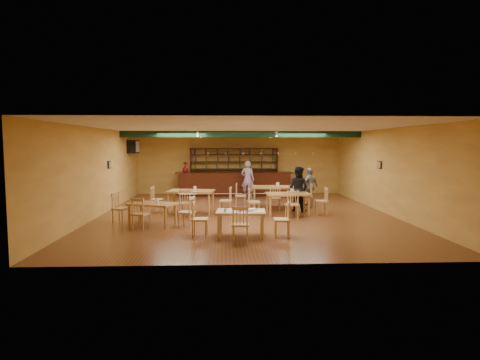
{
  "coord_description": "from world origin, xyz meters",
  "views": [
    {
      "loc": [
        -0.72,
        -13.94,
        2.42
      ],
      "look_at": [
        -0.15,
        0.6,
        1.15
      ],
      "focal_mm": 29.95,
      "sensor_mm": 36.0,
      "label": 1
    }
  ],
  "objects_px": {
    "bar_counter": "(234,184)",
    "dining_table_a": "(191,202)",
    "dining_table_d": "(288,204)",
    "patron_bar": "(248,179)",
    "dining_table_c": "(153,214)",
    "dining_table_b": "(274,197)",
    "near_table": "(241,224)",
    "patron_right_a": "(298,189)"
  },
  "relations": [
    {
      "from": "dining_table_c",
      "to": "dining_table_d",
      "type": "distance_m",
      "value": 4.73
    },
    {
      "from": "bar_counter",
      "to": "near_table",
      "type": "height_order",
      "value": "bar_counter"
    },
    {
      "from": "dining_table_d",
      "to": "patron_right_a",
      "type": "relative_size",
      "value": 0.91
    },
    {
      "from": "dining_table_a",
      "to": "patron_right_a",
      "type": "bearing_deg",
      "value": 11.98
    },
    {
      "from": "near_table",
      "to": "patron_bar",
      "type": "relative_size",
      "value": 0.75
    },
    {
      "from": "bar_counter",
      "to": "patron_right_a",
      "type": "bearing_deg",
      "value": -63.9
    },
    {
      "from": "dining_table_c",
      "to": "dining_table_d",
      "type": "xyz_separation_m",
      "value": [
        4.39,
        1.74,
        0.04
      ]
    },
    {
      "from": "bar_counter",
      "to": "dining_table_a",
      "type": "height_order",
      "value": "bar_counter"
    },
    {
      "from": "dining_table_a",
      "to": "patron_bar",
      "type": "bearing_deg",
      "value": 68.59
    },
    {
      "from": "bar_counter",
      "to": "dining_table_b",
      "type": "xyz_separation_m",
      "value": [
        1.43,
        -3.75,
        -0.15
      ]
    },
    {
      "from": "dining_table_d",
      "to": "patron_bar",
      "type": "bearing_deg",
      "value": 102.47
    },
    {
      "from": "dining_table_a",
      "to": "dining_table_c",
      "type": "height_order",
      "value": "dining_table_a"
    },
    {
      "from": "near_table",
      "to": "dining_table_c",
      "type": "bearing_deg",
      "value": 152.28
    },
    {
      "from": "dining_table_c",
      "to": "patron_right_a",
      "type": "bearing_deg",
      "value": 46.74
    },
    {
      "from": "dining_table_b",
      "to": "dining_table_c",
      "type": "distance_m",
      "value": 5.24
    },
    {
      "from": "near_table",
      "to": "patron_bar",
      "type": "bearing_deg",
      "value": 89.03
    },
    {
      "from": "dining_table_a",
      "to": "near_table",
      "type": "bearing_deg",
      "value": -58.58
    },
    {
      "from": "dining_table_d",
      "to": "near_table",
      "type": "xyz_separation_m",
      "value": [
        -1.78,
        -3.33,
        -0.03
      ]
    },
    {
      "from": "patron_bar",
      "to": "dining_table_b",
      "type": "bearing_deg",
      "value": 120.97
    },
    {
      "from": "dining_table_c",
      "to": "patron_right_a",
      "type": "height_order",
      "value": "patron_right_a"
    },
    {
      "from": "dining_table_a",
      "to": "patron_bar",
      "type": "height_order",
      "value": "patron_bar"
    },
    {
      "from": "dining_table_c",
      "to": "dining_table_b",
      "type": "bearing_deg",
      "value": 58.59
    },
    {
      "from": "dining_table_b",
      "to": "dining_table_d",
      "type": "xyz_separation_m",
      "value": [
        0.31,
        -1.53,
        -0.04
      ]
    },
    {
      "from": "dining_table_d",
      "to": "patron_right_a",
      "type": "height_order",
      "value": "patron_right_a"
    },
    {
      "from": "bar_counter",
      "to": "patron_bar",
      "type": "distance_m",
      "value": 1.05
    },
    {
      "from": "dining_table_c",
      "to": "near_table",
      "type": "xyz_separation_m",
      "value": [
        2.61,
        -1.59,
        0.0
      ]
    },
    {
      "from": "dining_table_c",
      "to": "dining_table_a",
      "type": "bearing_deg",
      "value": 86.13
    },
    {
      "from": "dining_table_d",
      "to": "patron_bar",
      "type": "height_order",
      "value": "patron_bar"
    },
    {
      "from": "dining_table_d",
      "to": "near_table",
      "type": "relative_size",
      "value": 1.17
    },
    {
      "from": "patron_bar",
      "to": "bar_counter",
      "type": "bearing_deg",
      "value": -39.86
    },
    {
      "from": "dining_table_b",
      "to": "near_table",
      "type": "height_order",
      "value": "dining_table_b"
    },
    {
      "from": "bar_counter",
      "to": "near_table",
      "type": "distance_m",
      "value": 8.62
    },
    {
      "from": "near_table",
      "to": "patron_bar",
      "type": "height_order",
      "value": "patron_bar"
    },
    {
      "from": "dining_table_a",
      "to": "bar_counter",
      "type": "bearing_deg",
      "value": 78.92
    },
    {
      "from": "patron_bar",
      "to": "patron_right_a",
      "type": "bearing_deg",
      "value": 128.67
    },
    {
      "from": "dining_table_a",
      "to": "dining_table_d",
      "type": "height_order",
      "value": "dining_table_a"
    },
    {
      "from": "patron_bar",
      "to": "patron_right_a",
      "type": "relative_size",
      "value": 1.04
    },
    {
      "from": "bar_counter",
      "to": "dining_table_a",
      "type": "xyz_separation_m",
      "value": [
        -1.68,
        -4.82,
        -0.16
      ]
    },
    {
      "from": "dining_table_b",
      "to": "near_table",
      "type": "distance_m",
      "value": 5.08
    },
    {
      "from": "dining_table_a",
      "to": "dining_table_c",
      "type": "bearing_deg",
      "value": -105.61
    },
    {
      "from": "patron_bar",
      "to": "patron_right_a",
      "type": "height_order",
      "value": "patron_bar"
    },
    {
      "from": "dining_table_a",
      "to": "dining_table_d",
      "type": "bearing_deg",
      "value": 0.36
    }
  ]
}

